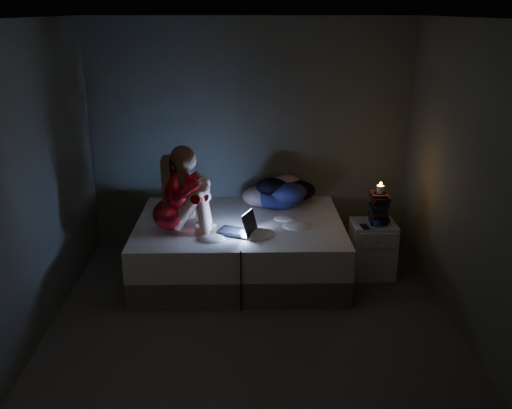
{
  "coord_description": "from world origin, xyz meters",
  "views": [
    {
      "loc": [
        -0.06,
        -4.32,
        2.67
      ],
      "look_at": [
        0.05,
        1.0,
        0.8
      ],
      "focal_mm": 39.3,
      "sensor_mm": 36.0,
      "label": 1
    }
  ],
  "objects_px": {
    "nightstand": "(372,249)",
    "phone": "(364,227)",
    "bed": "(240,247)",
    "woman": "(170,190)",
    "laptop": "(235,221)",
    "candle": "(380,187)"
  },
  "relations": [
    {
      "from": "bed",
      "to": "woman",
      "type": "height_order",
      "value": "woman"
    },
    {
      "from": "woman",
      "to": "laptop",
      "type": "xyz_separation_m",
      "value": [
        0.63,
        -0.05,
        -0.31
      ]
    },
    {
      "from": "bed",
      "to": "laptop",
      "type": "bearing_deg",
      "value": -96.45
    },
    {
      "from": "phone",
      "to": "nightstand",
      "type": "bearing_deg",
      "value": 37.99
    },
    {
      "from": "nightstand",
      "to": "candle",
      "type": "bearing_deg",
      "value": 12.31
    },
    {
      "from": "candle",
      "to": "bed",
      "type": "bearing_deg",
      "value": 177.07
    },
    {
      "from": "phone",
      "to": "candle",
      "type": "bearing_deg",
      "value": 32.52
    },
    {
      "from": "nightstand",
      "to": "phone",
      "type": "distance_m",
      "value": 0.34
    },
    {
      "from": "laptop",
      "to": "phone",
      "type": "bearing_deg",
      "value": 29.77
    },
    {
      "from": "bed",
      "to": "nightstand",
      "type": "distance_m",
      "value": 1.39
    },
    {
      "from": "bed",
      "to": "nightstand",
      "type": "height_order",
      "value": "nightstand"
    },
    {
      "from": "nightstand",
      "to": "phone",
      "type": "xyz_separation_m",
      "value": [
        -0.12,
        -0.12,
        0.3
      ]
    },
    {
      "from": "bed",
      "to": "phone",
      "type": "relative_size",
      "value": 15.15
    },
    {
      "from": "laptop",
      "to": "nightstand",
      "type": "height_order",
      "value": "laptop"
    },
    {
      "from": "bed",
      "to": "laptop",
      "type": "xyz_separation_m",
      "value": [
        -0.04,
        -0.33,
        0.42
      ]
    },
    {
      "from": "bed",
      "to": "phone",
      "type": "bearing_deg",
      "value": -8.95
    },
    {
      "from": "laptop",
      "to": "candle",
      "type": "height_order",
      "value": "candle"
    },
    {
      "from": "laptop",
      "to": "candle",
      "type": "relative_size",
      "value": 4.51
    },
    {
      "from": "laptop",
      "to": "candle",
      "type": "xyz_separation_m",
      "value": [
        1.46,
        0.26,
        0.26
      ]
    },
    {
      "from": "bed",
      "to": "candle",
      "type": "relative_size",
      "value": 26.51
    },
    {
      "from": "bed",
      "to": "phone",
      "type": "height_order",
      "value": "phone"
    },
    {
      "from": "woman",
      "to": "bed",
      "type": "bearing_deg",
      "value": 22.36
    }
  ]
}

